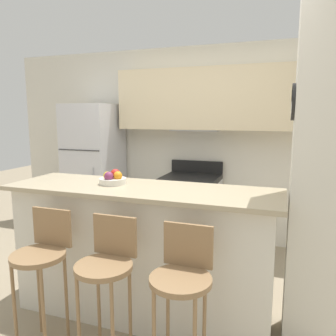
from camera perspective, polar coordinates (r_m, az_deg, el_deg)
name	(u,v)px	position (r m, az deg, el deg)	size (l,w,h in m)	color
ground_plane	(142,314)	(3.05, -4.54, -23.94)	(14.00, 14.00, 0.00)	gray
wall_back	(208,126)	(4.28, 7.03, 7.24)	(5.60, 0.38, 2.55)	silver
pillar_right	(318,171)	(2.51, 24.71, -0.51)	(0.38, 0.32, 2.55)	silver
counter_bar	(141,252)	(2.79, -4.68, -14.35)	(2.20, 0.67, 1.10)	silver
refrigerator	(95,171)	(4.61, -12.65, -0.55)	(0.63, 0.73, 1.81)	silver
stove_range	(190,211)	(4.21, 3.93, -7.49)	(0.70, 0.65, 1.07)	silver
bar_stool_left	(42,257)	(2.57, -21.05, -14.23)	(0.38, 0.38, 0.99)	olive
bar_stool_mid	(107,268)	(2.29, -10.61, -16.73)	(0.38, 0.38, 0.99)	olive
bar_stool_right	(182,281)	(2.10, 2.52, -19.05)	(0.38, 0.38, 0.99)	olive
fruit_bowl	(113,179)	(2.76, -9.58, -1.85)	(0.22, 0.22, 0.12)	silver
trash_bin	(122,232)	(4.32, -8.00, -10.90)	(0.28, 0.28, 0.38)	black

